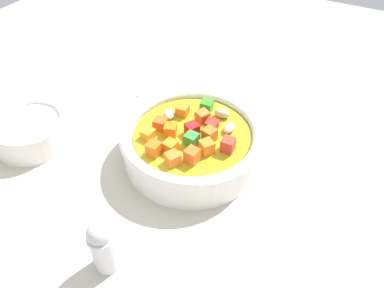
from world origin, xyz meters
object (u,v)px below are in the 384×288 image
Objects in this scene: spoon at (131,98)px; pepper_shaker at (103,247)px; soup_bowl_main at (192,141)px; side_bowl_small at (30,131)px.

pepper_shaker is (26.78, 16.48, 3.34)cm from spoon.
soup_bowl_main is 2.69× the size of pepper_shaker.
spoon is (-7.23, -16.42, -2.61)cm from soup_bowl_main.
side_bowl_small is at bearing -2.39° from spoon.
side_bowl_small is at bearing -114.40° from pepper_shaker.
side_bowl_small reaches higher than spoon.
pepper_shaker is at bearing 0.18° from soup_bowl_main.
soup_bowl_main reaches higher than spoon.
spoon is at bearing 158.06° from side_bowl_small.
pepper_shaker is (10.46, 23.05, 1.43)cm from side_bowl_small.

